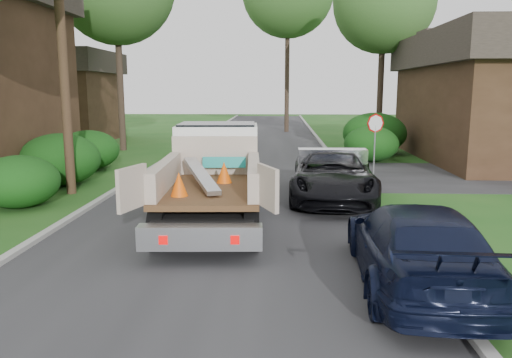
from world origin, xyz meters
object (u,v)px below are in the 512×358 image
object	(u,v)px
black_pickup	(333,175)
stop_sign	(375,131)
utility_pole	(61,33)
flatbed_truck	(215,167)
house_left_far	(55,95)
navy_suv	(416,245)
tree_right_far	(384,2)

from	to	relation	value
black_pickup	stop_sign	bearing A→B (deg)	69.45
utility_pole	flatbed_truck	xyz separation A→B (m)	(5.13, -2.65, -3.84)
stop_sign	black_pickup	size ratio (longest dim) A/B	0.45
house_left_far	navy_suv	bearing A→B (deg)	-54.77
tree_right_far	black_pickup	size ratio (longest dim) A/B	2.10
stop_sign	flatbed_truck	world-z (taller)	stop_sign
house_left_far	black_pickup	world-z (taller)	house_left_far
tree_right_far	black_pickup	distance (m)	17.87
house_left_far	utility_pole	bearing A→B (deg)	-64.77
navy_suv	flatbed_truck	bearing A→B (deg)	-46.54
black_pickup	navy_suv	world-z (taller)	black_pickup
tree_right_far	flatbed_truck	size ratio (longest dim) A/B	1.74
utility_pole	navy_suv	size ratio (longest dim) A/B	1.98
tree_right_far	utility_pole	bearing A→B (deg)	-130.84
stop_sign	tree_right_far	bearing A→B (deg)	78.19
tree_right_far	navy_suv	size ratio (longest dim) A/B	2.28
flatbed_truck	navy_suv	distance (m)	6.39
black_pickup	utility_pole	bearing A→B (deg)	-178.66
utility_pole	black_pickup	size ratio (longest dim) A/B	1.82
stop_sign	utility_pole	distance (m)	11.91
tree_right_far	flatbed_truck	bearing A→B (deg)	-113.95
black_pickup	navy_suv	bearing A→B (deg)	-79.68
stop_sign	black_pickup	distance (m)	5.07
house_left_far	navy_suv	world-z (taller)	house_left_far
navy_suv	tree_right_far	bearing A→B (deg)	-96.53
flatbed_truck	navy_suv	bearing A→B (deg)	-52.44
tree_right_far	flatbed_truck	world-z (taller)	tree_right_far
utility_pole	stop_sign	bearing A→B (deg)	20.62
flatbed_truck	navy_suv	xyz separation A→B (m)	(4.15, -4.83, -0.60)
utility_pole	black_pickup	distance (m)	9.65
black_pickup	tree_right_far	bearing A→B (deg)	78.67
utility_pole	house_left_far	bearing A→B (deg)	115.23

